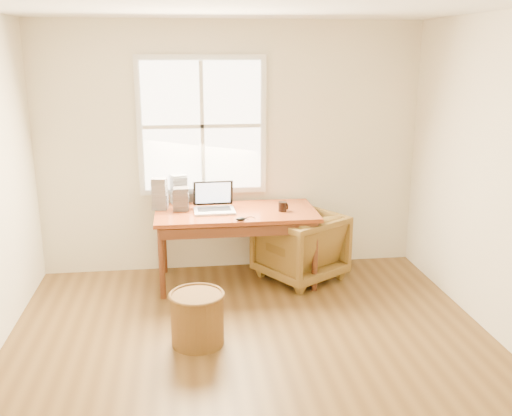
{
  "coord_description": "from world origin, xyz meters",
  "views": [
    {
      "loc": [
        -0.51,
        -3.66,
        2.29
      ],
      "look_at": [
        0.18,
        1.65,
        0.81
      ],
      "focal_mm": 40.0,
      "sensor_mm": 36.0,
      "label": 1
    }
  ],
  "objects_px": {
    "coffee_mug": "(283,207)",
    "cd_stack_a": "(179,190)",
    "desk": "(236,213)",
    "wicker_stool": "(197,319)",
    "laptop": "(214,197)",
    "armchair": "(300,246)"
  },
  "relations": [
    {
      "from": "coffee_mug",
      "to": "cd_stack_a",
      "type": "distance_m",
      "value": 1.11
    },
    {
      "from": "desk",
      "to": "cd_stack_a",
      "type": "xyz_separation_m",
      "value": [
        -0.56,
        0.35,
        0.17
      ]
    },
    {
      "from": "desk",
      "to": "wicker_stool",
      "type": "bearing_deg",
      "value": -109.17
    },
    {
      "from": "wicker_stool",
      "to": "laptop",
      "type": "height_order",
      "value": "laptop"
    },
    {
      "from": "desk",
      "to": "coffee_mug",
      "type": "distance_m",
      "value": 0.47
    },
    {
      "from": "wicker_stool",
      "to": "coffee_mug",
      "type": "bearing_deg",
      "value": 52.81
    },
    {
      "from": "coffee_mug",
      "to": "laptop",
      "type": "bearing_deg",
      "value": -164.76
    },
    {
      "from": "armchair",
      "to": "wicker_stool",
      "type": "xyz_separation_m",
      "value": [
        -1.1,
        -1.25,
        -0.14
      ]
    },
    {
      "from": "desk",
      "to": "coffee_mug",
      "type": "xyz_separation_m",
      "value": [
        0.46,
        -0.07,
        0.07
      ]
    },
    {
      "from": "desk",
      "to": "coffee_mug",
      "type": "relative_size",
      "value": 16.89
    },
    {
      "from": "coffee_mug",
      "to": "wicker_stool",
      "type": "bearing_deg",
      "value": -107.19
    },
    {
      "from": "wicker_stool",
      "to": "laptop",
      "type": "xyz_separation_m",
      "value": [
        0.22,
        1.24,
        0.69
      ]
    },
    {
      "from": "wicker_stool",
      "to": "laptop",
      "type": "relative_size",
      "value": 0.99
    },
    {
      "from": "coffee_mug",
      "to": "cd_stack_a",
      "type": "relative_size",
      "value": 0.31
    },
    {
      "from": "laptop",
      "to": "coffee_mug",
      "type": "height_order",
      "value": "laptop"
    },
    {
      "from": "coffee_mug",
      "to": "desk",
      "type": "bearing_deg",
      "value": -168.97
    },
    {
      "from": "armchair",
      "to": "laptop",
      "type": "relative_size",
      "value": 1.8
    },
    {
      "from": "armchair",
      "to": "desk",
      "type": "bearing_deg",
      "value": -32.56
    },
    {
      "from": "cd_stack_a",
      "to": "laptop",
      "type": "bearing_deg",
      "value": -46.7
    },
    {
      "from": "armchair",
      "to": "laptop",
      "type": "xyz_separation_m",
      "value": [
        -0.87,
        -0.02,
        0.55
      ]
    },
    {
      "from": "armchair",
      "to": "wicker_stool",
      "type": "height_order",
      "value": "armchair"
    },
    {
      "from": "desk",
      "to": "armchair",
      "type": "distance_m",
      "value": 0.76
    }
  ]
}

